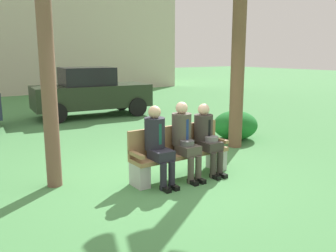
{
  "coord_description": "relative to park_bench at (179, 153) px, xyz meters",
  "views": [
    {
      "loc": [
        -3.44,
        -5.01,
        2.15
      ],
      "look_at": [
        0.16,
        0.29,
        0.85
      ],
      "focal_mm": 38.54,
      "sensor_mm": 36.0,
      "label": 1
    }
  ],
  "objects": [
    {
      "name": "seated_man_left",
      "position": [
        -0.52,
        -0.12,
        0.31
      ],
      "size": [
        0.34,
        0.72,
        1.31
      ],
      "color": "#23232D",
      "rests_on": "ground"
    },
    {
      "name": "ground_plane",
      "position": [
        -0.16,
        0.05,
        -0.42
      ],
      "size": [
        80.0,
        80.0,
        0.0
      ],
      "primitive_type": "plane",
      "color": "#49894B"
    },
    {
      "name": "seated_man_right",
      "position": [
        0.52,
        -0.13,
        0.28
      ],
      "size": [
        0.34,
        0.72,
        1.26
      ],
      "color": "#38332D",
      "rests_on": "ground"
    },
    {
      "name": "park_bench",
      "position": [
        0.0,
        0.0,
        0.0
      ],
      "size": [
        1.86,
        0.44,
        0.9
      ],
      "color": "#99754C",
      "rests_on": "ground"
    },
    {
      "name": "seated_man_middle",
      "position": [
        0.02,
        -0.13,
        0.32
      ],
      "size": [
        0.34,
        0.72,
        1.33
      ],
      "color": "#4C473D",
      "rests_on": "ground"
    },
    {
      "name": "shrub_near_bench",
      "position": [
        2.82,
        1.48,
        -0.06
      ],
      "size": [
        1.16,
        1.06,
        0.72
      ],
      "primitive_type": "ellipsoid",
      "color": "#1C7228",
      "rests_on": "ground"
    },
    {
      "name": "parked_car_far",
      "position": [
        1.13,
        6.74,
        0.42
      ],
      "size": [
        4.03,
        2.02,
        1.68
      ],
      "color": "#232D1E",
      "rests_on": "ground"
    }
  ]
}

